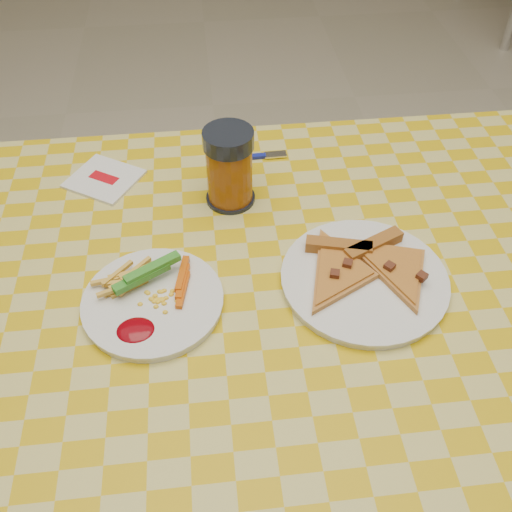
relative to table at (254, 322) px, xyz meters
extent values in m
plane|color=beige|center=(0.00, 0.00, -0.68)|extent=(8.00, 8.00, 0.00)
cylinder|color=silver|center=(-0.54, 0.34, -0.33)|extent=(0.06, 0.06, 0.71)
cylinder|color=silver|center=(0.54, 0.34, -0.33)|extent=(0.06, 0.06, 0.71)
cube|color=brown|center=(0.00, 0.00, 0.05)|extent=(1.20, 0.80, 0.04)
cylinder|color=white|center=(-0.15, -0.01, 0.08)|extent=(0.21, 0.21, 0.01)
cylinder|color=white|center=(0.17, 0.00, 0.08)|extent=(0.27, 0.27, 0.01)
cube|color=#106B12|center=(-0.15, 0.02, 0.11)|extent=(0.09, 0.07, 0.02)
cube|color=#CF5309|center=(-0.10, 0.01, 0.09)|extent=(0.06, 0.07, 0.01)
ellipsoid|color=#76020B|center=(-0.17, -0.06, 0.09)|extent=(0.05, 0.05, 0.01)
cube|color=#A06E24|center=(0.14, 0.06, 0.10)|extent=(0.10, 0.05, 0.02)
cube|color=#A06E24|center=(0.19, 0.05, 0.10)|extent=(0.10, 0.06, 0.02)
cylinder|color=black|center=(-0.02, 0.22, 0.08)|extent=(0.09, 0.09, 0.01)
cylinder|color=#823F0E|center=(-0.02, 0.22, 0.13)|extent=(0.08, 0.08, 0.11)
cylinder|color=black|center=(-0.02, 0.22, 0.20)|extent=(0.08, 0.08, 0.03)
cube|color=white|center=(-0.24, 0.30, 0.08)|extent=(0.16, 0.15, 0.01)
cube|color=red|center=(-0.24, 0.30, 0.08)|extent=(0.06, 0.05, 0.00)
cube|color=navy|center=(0.01, 0.33, 0.08)|extent=(0.09, 0.01, 0.01)
cube|color=silver|center=(0.08, 0.33, 0.08)|extent=(0.04, 0.02, 0.00)
camera|label=1|loc=(-0.06, -0.55, 0.73)|focal=40.00mm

